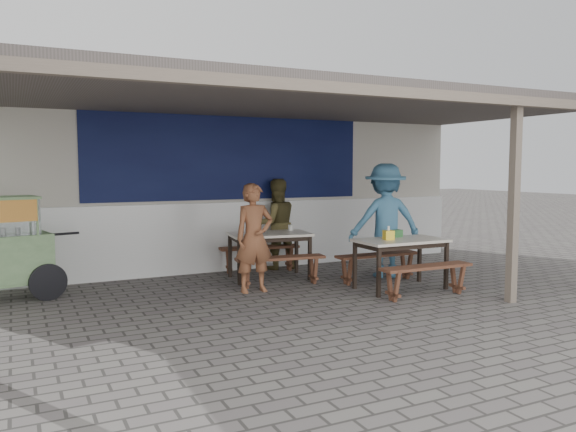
# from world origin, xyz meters

# --- Properties ---
(ground) EXTENTS (60.00, 60.00, 0.00)m
(ground) POSITION_xyz_m (0.00, 0.00, 0.00)
(ground) COLOR #5F5B56
(ground) RESTS_ON ground
(back_wall) EXTENTS (9.00, 1.28, 3.50)m
(back_wall) POSITION_xyz_m (-0.00, 3.58, 1.72)
(back_wall) COLOR #B9B1A6
(back_wall) RESTS_ON ground
(warung_roof) EXTENTS (9.00, 4.21, 2.81)m
(warung_roof) POSITION_xyz_m (0.02, 0.90, 2.71)
(warung_roof) COLOR #514945
(warung_roof) RESTS_ON ground
(table_left) EXTENTS (1.37, 0.93, 0.75)m
(table_left) POSITION_xyz_m (0.08, 1.99, 0.67)
(table_left) COLOR white
(table_left) RESTS_ON ground
(bench_left_street) EXTENTS (1.41, 0.46, 0.45)m
(bench_left_street) POSITION_xyz_m (0.01, 1.40, 0.33)
(bench_left_street) COLOR brown
(bench_left_street) RESTS_ON ground
(bench_left_wall) EXTENTS (1.41, 0.46, 0.45)m
(bench_left_wall) POSITION_xyz_m (0.16, 2.58, 0.33)
(bench_left_wall) COLOR brown
(bench_left_wall) RESTS_ON ground
(table_right) EXTENTS (1.33, 0.75, 0.75)m
(table_right) POSITION_xyz_m (1.51, 0.41, 0.67)
(table_right) COLOR white
(table_right) RESTS_ON ground
(bench_right_street) EXTENTS (1.43, 0.29, 0.45)m
(bench_right_street) POSITION_xyz_m (1.51, -0.18, 0.34)
(bench_right_street) COLOR brown
(bench_right_street) RESTS_ON ground
(bench_right_wall) EXTENTS (1.43, 0.29, 0.45)m
(bench_right_wall) POSITION_xyz_m (1.52, 1.00, 0.34)
(bench_right_wall) COLOR brown
(bench_right_wall) RESTS_ON ground
(vendor_cart) EXTENTS (1.68, 0.96, 1.42)m
(vendor_cart) POSITION_xyz_m (-3.81, 2.14, 0.77)
(vendor_cart) COLOR #80A66F
(vendor_cart) RESTS_ON ground
(patron_street_side) EXTENTS (0.58, 0.38, 1.58)m
(patron_street_side) POSITION_xyz_m (-0.51, 1.20, 0.79)
(patron_street_side) COLOR brown
(patron_street_side) RESTS_ON ground
(patron_wall_side) EXTENTS (0.83, 0.67, 1.61)m
(patron_wall_side) POSITION_xyz_m (0.56, 2.75, 0.80)
(patron_wall_side) COLOR #4E4524
(patron_wall_side) RESTS_ON ground
(patron_right_table) EXTENTS (1.36, 1.02, 1.87)m
(patron_right_table) POSITION_xyz_m (1.87, 1.29, 0.94)
(patron_right_table) COLOR teal
(patron_right_table) RESTS_ON ground
(tissue_box) EXTENTS (0.16, 0.16, 0.14)m
(tissue_box) POSITION_xyz_m (1.31, 0.44, 0.82)
(tissue_box) COLOR yellow
(tissue_box) RESTS_ON table_right
(donation_box) EXTENTS (0.18, 0.13, 0.11)m
(donation_box) POSITION_xyz_m (1.60, 0.64, 0.81)
(donation_box) COLOR #2E6834
(donation_box) RESTS_ON table_right
(condiment_jar) EXTENTS (0.09, 0.09, 0.10)m
(condiment_jar) POSITION_xyz_m (0.56, 2.16, 0.80)
(condiment_jar) COLOR silver
(condiment_jar) RESTS_ON table_left
(condiment_bowl) EXTENTS (0.26, 0.26, 0.05)m
(condiment_bowl) POSITION_xyz_m (-0.17, 1.99, 0.77)
(condiment_bowl) COLOR silver
(condiment_bowl) RESTS_ON table_left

